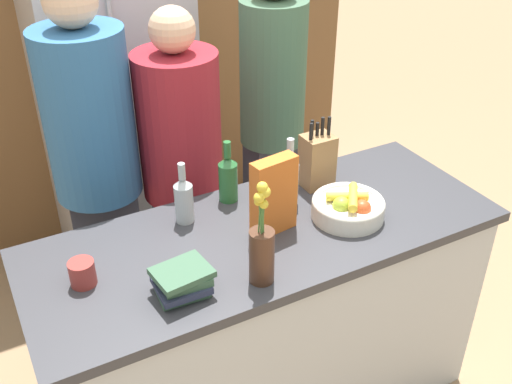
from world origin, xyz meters
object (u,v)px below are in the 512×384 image
at_px(cereal_box, 274,196).
at_px(bottle_wine, 228,177).
at_px(flower_vase, 262,249).
at_px(bottle_vinegar, 289,179).
at_px(coffee_mug, 82,273).
at_px(book_stack, 183,281).
at_px(knife_block, 317,160).
at_px(person_at_sink, 96,162).
at_px(person_in_blue, 182,167).
at_px(person_in_red_tee, 272,113).
at_px(bottle_oil, 184,199).
at_px(fruit_bowl, 348,207).
at_px(refrigerator, 115,96).

bearing_deg(cereal_box, bottle_wine, 101.12).
relative_size(flower_vase, bottle_vinegar, 1.30).
height_order(coffee_mug, book_stack, book_stack).
distance_m(knife_block, book_stack, 0.83).
relative_size(cereal_box, bottle_wine, 1.15).
relative_size(coffee_mug, bottle_wine, 0.47).
relative_size(coffee_mug, person_at_sink, 0.07).
xyz_separation_m(cereal_box, bottle_vinegar, (0.14, 0.13, -0.04)).
xyz_separation_m(coffee_mug, bottle_vinegar, (0.84, 0.09, 0.07)).
bearing_deg(person_at_sink, person_in_blue, -3.36).
height_order(coffee_mug, person_at_sink, person_at_sink).
bearing_deg(bottle_vinegar, bottle_wine, 144.30).
bearing_deg(person_in_red_tee, knife_block, -105.38).
bearing_deg(flower_vase, coffee_mug, 153.40).
relative_size(flower_vase, bottle_wine, 1.44).
xyz_separation_m(flower_vase, bottle_vinegar, (0.32, 0.35, -0.01)).
bearing_deg(book_stack, person_in_red_tee, 47.89).
bearing_deg(bottle_wine, knife_block, -10.70).
bearing_deg(person_in_red_tee, book_stack, -134.76).
bearing_deg(bottle_oil, bottle_wine, 14.95).
relative_size(bottle_oil, person_in_blue, 0.15).
height_order(bottle_wine, person_in_blue, person_in_blue).
bearing_deg(bottle_vinegar, person_in_red_tee, 65.36).
height_order(book_stack, bottle_vinegar, bottle_vinegar).
distance_m(coffee_mug, person_in_blue, 0.86).
distance_m(fruit_bowl, knife_block, 0.27).
bearing_deg(book_stack, bottle_vinegar, 27.36).
distance_m(knife_block, person_in_blue, 0.63).
bearing_deg(person_in_red_tee, coffee_mug, -148.69).
bearing_deg(fruit_bowl, person_in_blue, 118.76).
relative_size(book_stack, person_at_sink, 0.11).
bearing_deg(person_in_red_tee, bottle_vinegar, -117.29).
distance_m(knife_block, bottle_oil, 0.58).
bearing_deg(person_in_blue, coffee_mug, -110.44).
bearing_deg(bottle_oil, person_in_blue, 69.37).
height_order(cereal_box, bottle_vinegar, cereal_box).
bearing_deg(person_in_blue, book_stack, -88.25).
xyz_separation_m(bottle_wine, person_in_red_tee, (0.51, 0.54, -0.05)).
bearing_deg(flower_vase, person_at_sink, 106.76).
bearing_deg(person_in_blue, cereal_box, -57.74).
bearing_deg(person_in_blue, fruit_bowl, -37.56).
relative_size(refrigerator, bottle_vinegar, 6.89).
bearing_deg(book_stack, flower_vase, -13.42).
distance_m(fruit_bowl, person_at_sink, 1.08).
xyz_separation_m(flower_vase, cereal_box, (0.17, 0.23, 0.02)).
xyz_separation_m(book_stack, person_at_sink, (-0.03, 0.88, 0.01)).
relative_size(cereal_box, person_in_red_tee, 0.17).
distance_m(book_stack, person_at_sink, 0.88).
distance_m(flower_vase, book_stack, 0.27).
bearing_deg(coffee_mug, person_in_red_tee, 33.96).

